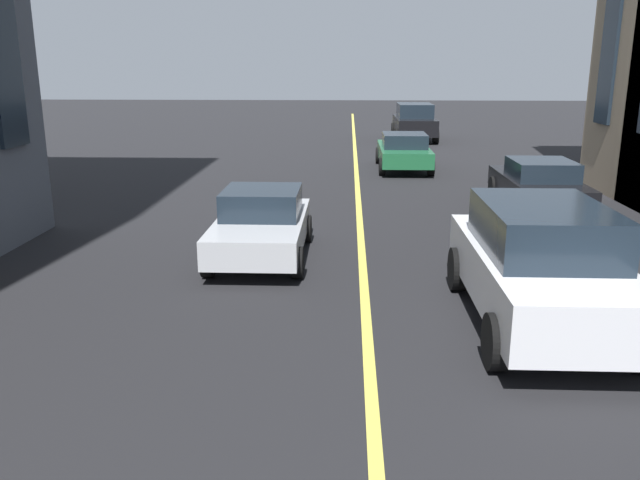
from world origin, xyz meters
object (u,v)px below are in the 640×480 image
Objects in this scene: car_black_near at (414,121)px; car_white_trailing at (540,264)px; car_green_parked_b at (404,151)px; car_silver_parked_a at (261,224)px; car_black_oncoming at (539,184)px.

car_black_near and car_white_trailing have the same top height.
car_black_near is 9.93m from car_green_parked_b.
car_silver_parked_a is (-21.54, 5.17, -0.27)m from car_black_near.
car_white_trailing reaches higher than car_green_parked_b.
car_green_parked_b is at bearing -18.18° from car_silver_parked_a.
car_silver_parked_a reaches higher than car_green_parked_b.
car_silver_parked_a is (3.41, 4.65, -0.27)m from car_white_trailing.
car_black_near is at bearing -13.51° from car_silver_parked_a.
car_silver_parked_a is (-11.70, 3.84, -0.00)m from car_green_parked_b.
car_green_parked_b is at bearing 3.06° from car_white_trailing.
car_white_trailing is (-8.32, 2.32, 0.27)m from car_black_oncoming.
car_black_near is 1.00× the size of car_white_trailing.
car_white_trailing is (-24.95, 0.52, 0.00)m from car_black_near.
car_black_oncoming is 8.53m from car_silver_parked_a.
car_green_parked_b is 12.31m from car_silver_parked_a.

